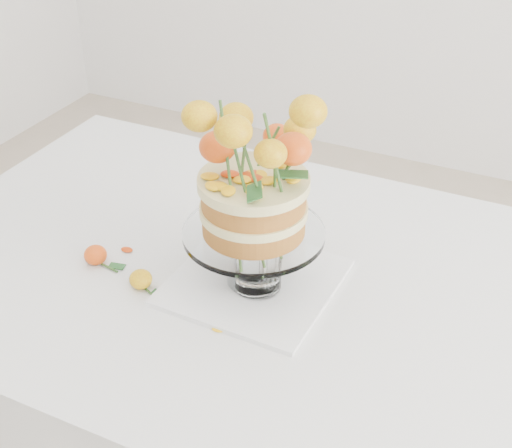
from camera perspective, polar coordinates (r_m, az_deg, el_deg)
The scene contains 10 objects.
table at distance 1.44m, azimuth -0.20°, elevation -6.35°, with size 1.43×0.93×0.76m.
napkin at distance 1.35m, azimuth -0.17°, elevation -4.66°, with size 0.29×0.29×0.01m, color white.
cake_stand at distance 1.26m, azimuth -0.19°, elevation 1.10°, with size 0.26×0.26×0.23m.
rose_vase at distance 1.20m, azimuth 0.20°, elevation 4.11°, with size 0.35×0.35×0.43m.
loose_rose_near at distance 1.35m, azimuth -9.20°, elevation -4.39°, with size 0.07×0.05×0.04m.
loose_rose_far at distance 1.43m, azimuth -12.71°, elevation -2.44°, with size 0.08×0.05×0.04m.
stray_petal_a at distance 1.36m, azimuth -6.61°, elevation -4.64°, with size 0.03×0.02×0.00m, color yellow.
stray_petal_b at distance 1.30m, azimuth -3.72°, elevation -6.81°, with size 0.03×0.02×0.00m, color yellow.
stray_petal_c at distance 1.25m, azimuth -2.99°, elevation -8.39°, with size 0.03×0.02×0.00m, color yellow.
stray_petal_d at distance 1.46m, azimuth -10.29°, elevation -2.05°, with size 0.03×0.02×0.00m, color yellow.
Camera 1 is at (0.48, -1.00, 1.59)m, focal length 50.00 mm.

